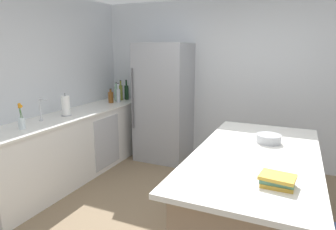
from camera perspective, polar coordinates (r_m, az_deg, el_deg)
wall_rear at (r=4.80m, az=14.41°, el=6.07°), size 6.00×0.10×2.60m
wall_left at (r=4.10m, az=-28.69°, el=3.84°), size 0.10×6.00×2.60m
counter_run_left at (r=4.46m, az=-17.80°, el=-5.60°), size 0.66×2.89×0.93m
kitchen_island at (r=2.96m, az=16.24°, el=-15.32°), size 1.07×2.14×0.91m
refrigerator at (r=4.83m, az=-0.84°, el=2.42°), size 0.83×0.72×1.92m
sink_faucet at (r=4.01m, az=-23.50°, el=1.13°), size 0.15×0.05×0.30m
flower_vase at (r=3.70m, az=-26.65°, el=-0.94°), size 0.07×0.07×0.30m
paper_towel_roll at (r=4.21m, az=-19.30°, el=1.66°), size 0.14×0.14×0.31m
wine_bottle at (r=5.32m, az=-8.08°, el=4.47°), size 0.08×0.08×0.35m
olive_oil_bottle at (r=5.27m, az=-9.17°, el=4.44°), size 0.06×0.06×0.35m
gin_bottle at (r=5.20m, az=-10.04°, el=4.19°), size 0.07×0.07×0.32m
soda_bottle at (r=5.08m, az=-9.64°, el=3.90°), size 0.07×0.07×0.33m
whiskey_bottle at (r=5.04m, az=-11.10°, el=3.45°), size 0.09×0.09×0.24m
cookbook_stack at (r=2.18m, az=20.52°, el=-11.85°), size 0.25×0.20×0.08m
mixing_bowl at (r=3.10m, az=19.01°, el=-4.39°), size 0.24×0.24×0.08m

